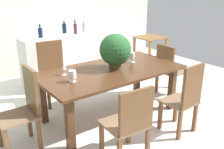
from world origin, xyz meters
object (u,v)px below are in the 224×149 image
at_px(crystal_vase_left, 132,56).
at_px(wine_bottle_green, 84,27).
at_px(dining_table, 111,76).
at_px(chair_foot_end, 169,68).
at_px(flower_centerpiece, 115,50).
at_px(wine_glass, 64,67).
at_px(chair_far_left, 53,70).
at_px(kitchen_counter, 62,59).
at_px(chair_head_end, 25,106).
at_px(chair_near_right, 185,97).
at_px(wine_bottle_clear, 64,28).
at_px(chair_near_left, 130,121).
at_px(crystal_vase_center_near, 72,75).
at_px(wine_bottle_tall, 75,28).
at_px(wine_bottle_amber, 40,33).
at_px(side_table, 150,44).

xyz_separation_m(crystal_vase_left, wine_bottle_green, (0.12, 1.64, 0.23)).
bearing_deg(dining_table, chair_foot_end, 0.26).
bearing_deg(flower_centerpiece, wine_glass, 164.99).
relative_size(chair_foot_end, crystal_vase_left, 5.67).
xyz_separation_m(chair_far_left, wine_bottle_green, (1.07, 0.73, 0.51)).
xyz_separation_m(wine_glass, kitchen_counter, (0.72, 1.54, -0.37)).
height_order(chair_foot_end, chair_head_end, chair_head_end).
bearing_deg(chair_foot_end, wine_bottle_green, 25.04).
bearing_deg(chair_near_right, crystal_vase_left, -91.57).
distance_m(flower_centerpiece, wine_bottle_clear, 1.90).
bearing_deg(chair_near_left, wine_bottle_clear, -99.55).
xyz_separation_m(crystal_vase_center_near, wine_bottle_tall, (1.05, 1.78, 0.25)).
relative_size(chair_far_left, flower_centerpiece, 2.00).
xyz_separation_m(chair_head_end, crystal_vase_center_near, (0.61, -0.10, 0.29)).
height_order(kitchen_counter, wine_bottle_amber, wine_bottle_amber).
height_order(chair_near_right, wine_glass, chair_near_right).
relative_size(chair_foot_end, wine_bottle_tall, 3.28).
bearing_deg(chair_far_left, chair_near_left, -86.22).
height_order(flower_centerpiece, crystal_vase_center_near, flower_centerpiece).
relative_size(wine_bottle_green, wine_bottle_amber, 1.02).
distance_m(wine_bottle_clear, wine_bottle_amber, 0.59).
distance_m(dining_table, wine_bottle_tall, 1.77).
distance_m(kitchen_counter, wine_bottle_tall, 0.67).
height_order(dining_table, wine_bottle_tall, wine_bottle_tall).
distance_m(wine_bottle_tall, side_table, 1.86).
distance_m(chair_far_left, kitchen_counter, 0.92).
bearing_deg(chair_head_end, crystal_vase_center_near, 81.05).
distance_m(chair_far_left, crystal_vase_left, 1.34).
distance_m(chair_head_end, crystal_vase_center_near, 0.68).
bearing_deg(chair_foot_end, crystal_vase_center_near, 96.48).
height_order(chair_near_left, side_table, chair_near_left).
height_order(chair_near_right, flower_centerpiece, flower_centerpiece).
xyz_separation_m(chair_near_left, wine_bottle_tall, (0.85, 2.68, 0.57)).
bearing_deg(wine_bottle_green, wine_bottle_amber, 178.93).
relative_size(chair_foot_end, wine_glass, 5.71).
bearing_deg(crystal_vase_center_near, flower_centerpiece, 7.61).
distance_m(chair_near_right, crystal_vase_left, 1.12).
relative_size(wine_glass, side_table, 0.21).
bearing_deg(flower_centerpiece, wine_bottle_clear, 85.32).
relative_size(flower_centerpiece, crystal_vase_center_near, 3.38).
bearing_deg(dining_table, chair_far_left, 114.97).
height_order(chair_near_right, wine_bottle_tall, wine_bottle_tall).
xyz_separation_m(crystal_vase_left, wine_bottle_amber, (-0.81, 1.66, 0.22)).
xyz_separation_m(chair_near_left, crystal_vase_left, (0.96, 1.08, 0.33)).
bearing_deg(wine_glass, wine_bottle_amber, 78.43).
bearing_deg(wine_bottle_clear, side_table, -17.30).
distance_m(flower_centerpiece, wine_bottle_green, 1.81).
bearing_deg(kitchen_counter, side_table, -11.86).
distance_m(crystal_vase_left, side_table, 2.06).
bearing_deg(chair_foot_end, wine_glass, 87.76).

